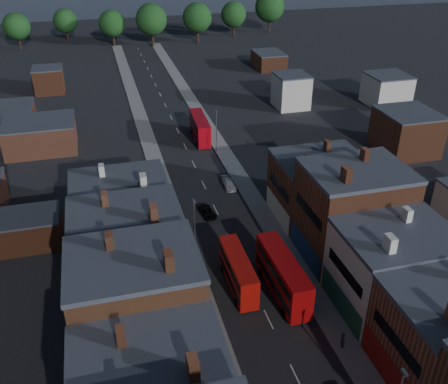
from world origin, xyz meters
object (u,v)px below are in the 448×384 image
car_3 (229,184)px  car_2 (207,212)px  ped_3 (343,340)px  bus_2 (200,128)px  bus_0 (238,271)px  bus_1 (283,275)px

car_3 → car_2: bearing=-125.4°
ped_3 → bus_2: bearing=17.0°
bus_2 → ped_3: (2.45, -56.22, -1.43)m
bus_0 → bus_1: (4.66, -2.46, 0.37)m
bus_1 → ped_3: size_ratio=6.04×
car_2 → car_3: car_3 is taller
car_2 → car_3: (5.36, 7.49, 0.06)m
bus_0 → ped_3: 14.30m
bus_2 → car_2: (-5.06, -27.67, -1.93)m
bus_1 → bus_0: bearing=150.9°
bus_1 → bus_2: (0.55, 46.66, -0.16)m
bus_0 → car_3: size_ratio=2.27×
bus_1 → car_3: bearing=86.9°
car_2 → car_3: 9.21m
bus_0 → bus_2: bearing=83.6°
bus_1 → bus_2: bearing=88.1°
bus_0 → ped_3: bus_0 is taller
bus_0 → bus_1: 5.28m
bus_1 → car_3: 26.57m
bus_1 → bus_2: size_ratio=1.06×
bus_0 → bus_1: bearing=-27.5°
bus_0 → car_3: 24.70m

